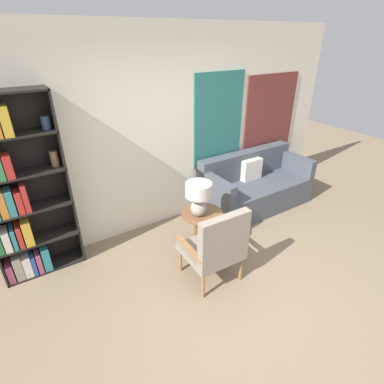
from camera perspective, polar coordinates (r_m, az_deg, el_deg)
name	(u,v)px	position (r m, az deg, el deg)	size (l,w,h in m)	color
ground_plane	(247,311)	(3.38, 10.42, -21.46)	(14.00, 14.00, 0.00)	#847056
wall_back	(157,134)	(4.10, -6.67, 10.91)	(6.40, 0.08, 2.70)	silver
bookshelf	(14,196)	(3.67, -30.78, -0.72)	(0.88, 0.30, 2.08)	black
armchair	(217,245)	(3.29, 4.83, -10.01)	(0.62, 0.59, 0.95)	olive
couch	(254,187)	(4.98, 11.71, 0.94)	(1.79, 0.80, 0.87)	#474C56
side_table	(202,217)	(3.78, 1.94, -4.80)	(0.53, 0.53, 0.56)	brown
table_lamp	(199,196)	(3.56, 1.26, -0.71)	(0.32, 0.32, 0.44)	#A59E93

